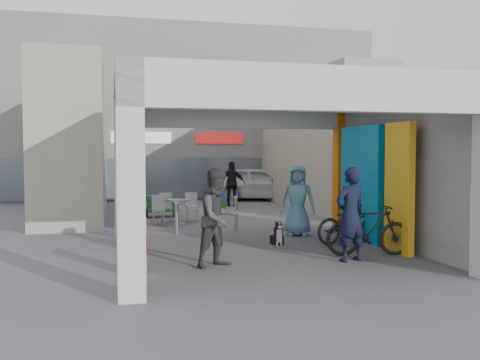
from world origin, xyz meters
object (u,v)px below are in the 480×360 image
object	(u,v)px
bicycle_front	(350,222)
man_with_dog	(350,214)
border_collie	(278,235)
bicycle_rear	(369,230)
man_back_turned	(219,218)
cafe_set	(173,213)
man_crates	(232,184)
white_van	(260,183)
man_elderly	(297,200)
produce_stand	(161,208)

from	to	relation	value
bicycle_front	man_with_dog	bearing A→B (deg)	141.02
border_collie	man_with_dog	bearing A→B (deg)	-84.62
bicycle_rear	man_back_turned	bearing A→B (deg)	104.68
man_with_dog	border_collie	bearing A→B (deg)	-85.24
bicycle_front	bicycle_rear	distance (m)	1.54
cafe_set	bicycle_front	xyz separation A→B (m)	(3.69, -4.67, 0.18)
man_back_turned	man_crates	size ratio (longest dim) A/B	1.03
man_with_dog	bicycle_front	size ratio (longest dim) A/B	0.99
man_with_dog	white_van	bearing A→B (deg)	-114.88
man_back_turned	bicycle_rear	world-z (taller)	man_back_turned
cafe_set	man_elderly	size ratio (longest dim) A/B	0.80
cafe_set	border_collie	xyz separation A→B (m)	(1.93, -4.50, -0.09)
man_crates	bicycle_rear	xyz separation A→B (m)	(0.55, -10.62, -0.35)
bicycle_front	white_van	size ratio (longest dim) A/B	0.42
man_with_dog	produce_stand	bearing A→B (deg)	-86.68
man_with_dog	man_back_turned	xyz separation A→B (m)	(-2.63, 0.14, -0.01)
border_collie	bicycle_rear	bearing A→B (deg)	-65.25
bicycle_rear	man_with_dog	bearing A→B (deg)	133.61
man_back_turned	man_crates	xyz separation A→B (m)	(2.70, 10.90, -0.03)
produce_stand	man_back_turned	bearing A→B (deg)	-110.19
man_crates	man_with_dog	bearing A→B (deg)	106.58
man_crates	bicycle_front	distance (m)	9.15
cafe_set	man_back_turned	xyz separation A→B (m)	(0.14, -6.47, 0.61)
border_collie	man_crates	size ratio (longest dim) A/B	0.32
cafe_set	border_collie	distance (m)	4.90
border_collie	white_van	distance (m)	11.54
cafe_set	man_crates	bearing A→B (deg)	57.29
cafe_set	bicycle_front	size ratio (longest dim) A/B	0.77
cafe_set	white_van	bearing A→B (deg)	55.32
man_with_dog	man_elderly	bearing A→B (deg)	-108.42
produce_stand	cafe_set	bearing A→B (deg)	-104.21
produce_stand	man_back_turned	size ratio (longest dim) A/B	0.58
man_back_turned	man_with_dog	bearing A→B (deg)	-30.62
man_back_turned	man_crates	world-z (taller)	man_back_turned
cafe_set	produce_stand	bearing A→B (deg)	98.72
man_with_dog	bicycle_front	bearing A→B (deg)	-132.16
man_elderly	white_van	size ratio (longest dim) A/B	0.41
cafe_set	man_back_turned	bearing A→B (deg)	-88.73
cafe_set	bicycle_rear	world-z (taller)	bicycle_rear
man_back_turned	white_van	bearing A→B (deg)	43.51
bicycle_front	cafe_set	bearing A→B (deg)	24.61
cafe_set	man_with_dog	bearing A→B (deg)	-67.25
border_collie	man_crates	distance (m)	9.01
border_collie	man_crates	xyz separation A→B (m)	(0.91, 8.93, 0.67)
man_back_turned	white_van	size ratio (longest dim) A/B	0.41
cafe_set	man_crates	world-z (taller)	man_crates
man_back_turned	white_van	xyz separation A→B (m)	(4.50, 13.18, -0.16)
cafe_set	man_back_turned	distance (m)	6.50
man_back_turned	man_crates	distance (m)	11.23
bicycle_front	produce_stand	bearing A→B (deg)	18.47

